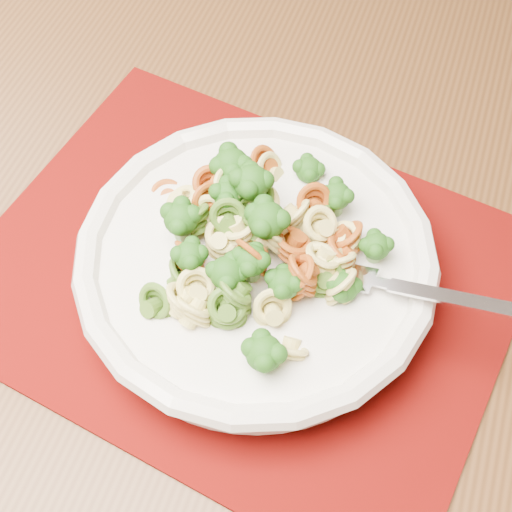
# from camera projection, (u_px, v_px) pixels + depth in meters

# --- Properties ---
(dining_table) EXTENTS (1.55, 1.17, 0.73)m
(dining_table) POSITION_uv_depth(u_px,v_px,m) (270.00, 291.00, 0.69)
(dining_table) COLOR #553318
(dining_table) RESTS_ON ground
(placemat) EXTENTS (0.51, 0.46, 0.00)m
(placemat) POSITION_uv_depth(u_px,v_px,m) (241.00, 278.00, 0.58)
(placemat) COLOR #520403
(placemat) RESTS_ON dining_table
(pasta_bowl) EXTENTS (0.28, 0.28, 0.05)m
(pasta_bowl) POSITION_uv_depth(u_px,v_px,m) (256.00, 262.00, 0.55)
(pasta_bowl) COLOR silver
(pasta_bowl) RESTS_ON placemat
(pasta_broccoli_heap) EXTENTS (0.23, 0.23, 0.06)m
(pasta_broccoli_heap) POSITION_uv_depth(u_px,v_px,m) (256.00, 252.00, 0.53)
(pasta_broccoli_heap) COLOR #DFC76E
(pasta_broccoli_heap) RESTS_ON pasta_bowl
(fork) EXTENTS (0.18, 0.08, 0.08)m
(fork) POSITION_uv_depth(u_px,v_px,m) (358.00, 278.00, 0.52)
(fork) COLOR silver
(fork) RESTS_ON pasta_bowl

